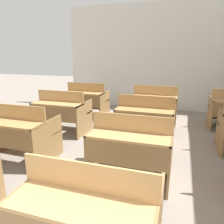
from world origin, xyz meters
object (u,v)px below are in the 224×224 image
bench_back_left (86,99)px  bench_back_center (155,104)px  bench_second_left (18,132)px  bench_second_center (131,147)px  bench_front_center (89,215)px  bench_third_left (62,112)px  bench_third_center (145,119)px

bench_back_left → bench_back_center: same height
bench_back_left → bench_back_center: (1.82, 0.02, 0.00)m
bench_second_left → bench_second_center: size_ratio=1.00×
bench_back_left → bench_front_center: bearing=-65.7°
bench_third_left → bench_third_center: bearing=0.2°
bench_front_center → bench_third_left: bearing=123.8°
bench_second_center → bench_back_left: same height
bench_second_left → bench_back_center: 3.21m
bench_second_center → bench_third_left: same height
bench_third_left → bench_back_left: bearing=90.5°
bench_third_left → bench_back_center: (1.81, 1.33, 0.00)m
bench_second_center → bench_third_center: size_ratio=1.00×
bench_third_center → bench_back_left: bearing=144.2°
bench_front_center → bench_third_left: (-1.78, 2.66, 0.00)m
bench_second_left → bench_third_center: (1.79, 1.33, 0.00)m
bench_front_center → bench_second_left: same height
bench_third_center → bench_back_center: same height
bench_second_left → bench_third_center: bearing=36.6°
bench_front_center → bench_third_center: 2.67m
bench_third_left → bench_third_center: (1.79, 0.01, 0.00)m
bench_front_center → bench_back_center: same height
bench_second_center → bench_third_left: (-1.81, 1.33, 0.00)m
bench_front_center → bench_second_left: 2.23m
bench_second_left → bench_back_center: same height
bench_back_left → bench_back_center: 1.82m
bench_third_left → bench_back_center: 2.24m
bench_back_center → bench_third_center: bearing=-90.9°
bench_third_left → bench_back_center: bearing=36.3°
bench_second_left → bench_second_center: (1.81, -0.00, 0.00)m
bench_third_left → bench_third_center: same height
bench_front_center → bench_second_left: size_ratio=1.00×
bench_back_center → bench_front_center: bearing=-90.4°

